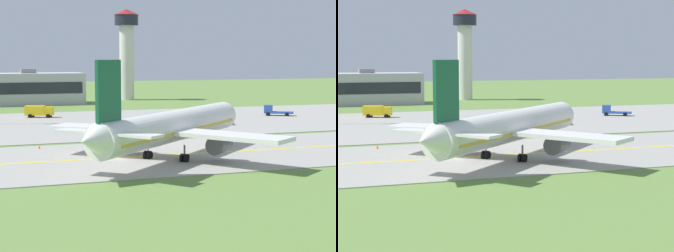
% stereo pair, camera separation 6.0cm
% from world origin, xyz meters
% --- Properties ---
extents(ground_plane, '(500.00, 500.00, 0.00)m').
position_xyz_m(ground_plane, '(0.00, 0.00, 0.00)').
color(ground_plane, olive).
extents(taxiway_strip, '(240.00, 28.00, 0.10)m').
position_xyz_m(taxiway_strip, '(0.00, 0.00, 0.05)').
color(taxiway_strip, '#9E9B93').
rests_on(taxiway_strip, ground).
extents(apron_pad, '(140.00, 52.00, 0.10)m').
position_xyz_m(apron_pad, '(10.00, 42.00, 0.05)').
color(apron_pad, '#9E9B93').
rests_on(apron_pad, ground).
extents(taxiway_centreline, '(220.00, 0.60, 0.01)m').
position_xyz_m(taxiway_centreline, '(0.00, 0.00, 0.11)').
color(taxiway_centreline, yellow).
rests_on(taxiway_centreline, taxiway_strip).
extents(airplane_lead, '(31.72, 30.72, 12.70)m').
position_xyz_m(airplane_lead, '(6.54, -2.63, 4.13)').
color(airplane_lead, white).
rests_on(airplane_lead, ground).
extents(service_truck_baggage, '(3.86, 6.34, 2.60)m').
position_xyz_m(service_truck_baggage, '(28.74, 32.73, 1.53)').
color(service_truck_baggage, silver).
rests_on(service_truck_baggage, ground).
extents(service_truck_fuel, '(6.53, 5.10, 2.59)m').
position_xyz_m(service_truck_fuel, '(47.05, 44.01, 1.18)').
color(service_truck_fuel, '#264CA5').
rests_on(service_truck_fuel, ground).
extents(service_truck_catering, '(6.34, 4.01, 2.60)m').
position_xyz_m(service_truck_catering, '(-2.80, 56.70, 1.53)').
color(service_truck_catering, yellow).
rests_on(service_truck_catering, ground).
extents(control_tower, '(7.60, 7.60, 27.52)m').
position_xyz_m(control_tower, '(29.77, 104.73, 16.54)').
color(control_tower, silver).
rests_on(control_tower, ground).
extents(traffic_cone_near_edge, '(0.44, 0.44, 0.60)m').
position_xyz_m(traffic_cone_near_edge, '(7.17, 12.29, 0.30)').
color(traffic_cone_near_edge, orange).
rests_on(traffic_cone_near_edge, ground).
extents(traffic_cone_mid_edge, '(0.44, 0.44, 0.60)m').
position_xyz_m(traffic_cone_mid_edge, '(28.22, 11.00, 0.30)').
color(traffic_cone_mid_edge, orange).
rests_on(traffic_cone_mid_edge, ground).
extents(traffic_cone_far_edge, '(0.44, 0.44, 0.60)m').
position_xyz_m(traffic_cone_far_edge, '(-8.42, 11.26, 0.30)').
color(traffic_cone_far_edge, orange).
rests_on(traffic_cone_far_edge, ground).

